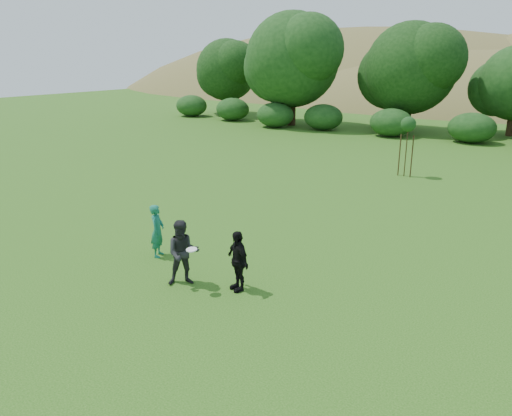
{
  "coord_description": "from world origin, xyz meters",
  "views": [
    {
      "loc": [
        8.31,
        -9.06,
        5.61
      ],
      "look_at": [
        0.0,
        3.0,
        1.1
      ],
      "focal_mm": 35.0,
      "sensor_mm": 36.0,
      "label": 1
    }
  ],
  "objects_px": {
    "player_black": "(238,261)",
    "sapling": "(408,126)",
    "player_teal": "(157,231)",
    "player_grey": "(183,253)"
  },
  "relations": [
    {
      "from": "player_teal",
      "to": "player_black",
      "type": "xyz_separation_m",
      "value": [
        3.2,
        -0.44,
        -0.0
      ]
    },
    {
      "from": "player_teal",
      "to": "sapling",
      "type": "relative_size",
      "value": 0.54
    },
    {
      "from": "player_black",
      "to": "player_grey",
      "type": "bearing_deg",
      "value": -133.59
    },
    {
      "from": "player_grey",
      "to": "player_black",
      "type": "xyz_separation_m",
      "value": [
        1.32,
        0.52,
        -0.08
      ]
    },
    {
      "from": "player_teal",
      "to": "player_black",
      "type": "bearing_deg",
      "value": -125.12
    },
    {
      "from": "player_black",
      "to": "sapling",
      "type": "height_order",
      "value": "sapling"
    },
    {
      "from": "player_black",
      "to": "player_teal",
      "type": "bearing_deg",
      "value": -162.74
    },
    {
      "from": "player_black",
      "to": "sapling",
      "type": "relative_size",
      "value": 0.54
    },
    {
      "from": "sapling",
      "to": "player_grey",
      "type": "bearing_deg",
      "value": -92.63
    },
    {
      "from": "player_teal",
      "to": "player_grey",
      "type": "relative_size",
      "value": 0.91
    }
  ]
}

